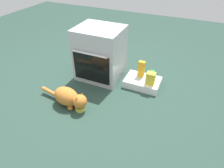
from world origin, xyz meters
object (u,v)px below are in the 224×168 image
object	(u,v)px
oven	(100,54)
snack_bag	(151,79)
juice_carton	(141,69)
pantry_cabinet	(142,82)
food_bowl	(80,108)
cat	(69,97)
soda_can	(152,75)

from	to	relation	value
oven	snack_bag	world-z (taller)	oven
snack_bag	juice_carton	xyz separation A→B (m)	(-0.17, 0.14, 0.03)
snack_bag	juice_carton	bearing A→B (deg)	141.18
pantry_cabinet	food_bowl	world-z (taller)	pantry_cabinet
food_bowl	cat	size ratio (longest dim) A/B	0.16
food_bowl	snack_bag	xyz separation A→B (m)	(0.68, 0.74, 0.17)
pantry_cabinet	juice_carton	bearing A→B (deg)	128.95
food_bowl	snack_bag	world-z (taller)	snack_bag
juice_carton	soda_can	bearing A→B (deg)	4.05
food_bowl	snack_bag	distance (m)	1.02
oven	juice_carton	distance (m)	0.64
oven	food_bowl	bearing A→B (deg)	-82.09
pantry_cabinet	cat	distance (m)	1.07
oven	snack_bag	size ratio (longest dim) A/B	4.28
juice_carton	food_bowl	bearing A→B (deg)	-119.86
food_bowl	juice_carton	size ratio (longest dim) A/B	0.51
pantry_cabinet	juice_carton	distance (m)	0.19
pantry_cabinet	cat	bearing A→B (deg)	-132.39
food_bowl	cat	xyz separation A→B (m)	(-0.16, 0.02, 0.10)
cat	juice_carton	bearing A→B (deg)	59.75
oven	pantry_cabinet	xyz separation A→B (m)	(0.67, 0.02, -0.33)
soda_can	snack_bag	bearing A→B (deg)	-84.55
oven	cat	xyz separation A→B (m)	(-0.05, -0.77, -0.25)
pantry_cabinet	food_bowl	size ratio (longest dim) A/B	4.04
snack_bag	juice_carton	distance (m)	0.23
oven	food_bowl	distance (m)	0.88
pantry_cabinet	snack_bag	bearing A→B (deg)	-31.66
pantry_cabinet	soda_can	xyz separation A→B (m)	(0.11, 0.08, 0.11)
snack_bag	juice_carton	world-z (taller)	juice_carton
pantry_cabinet	soda_can	size ratio (longest dim) A/B	4.12
oven	food_bowl	size ratio (longest dim) A/B	6.30
food_bowl	oven	bearing A→B (deg)	97.91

